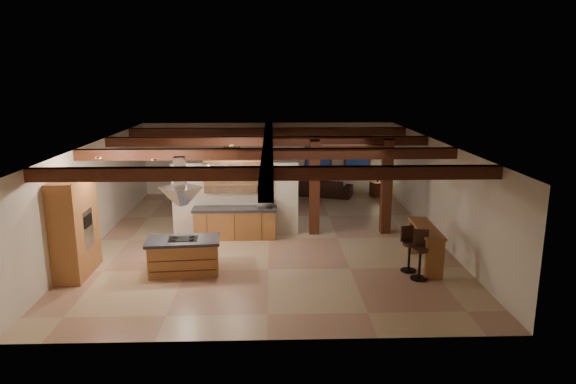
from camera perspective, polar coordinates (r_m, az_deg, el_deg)
name	(u,v)px	position (r m, az deg, el deg)	size (l,w,h in m)	color
ground	(269,239)	(15.41, -2.16, -5.20)	(12.00, 12.00, 0.00)	tan
room_walls	(268,180)	(14.95, -2.21, 1.29)	(12.00, 12.00, 12.00)	beige
ceiling_beams	(268,147)	(14.78, -2.25, 5.01)	(10.00, 12.00, 0.28)	#3A200E
timber_posts	(351,177)	(15.63, 7.00, 1.66)	(2.50, 0.30, 2.90)	#3A200E
partition_wall	(236,199)	(15.63, -5.85, -0.81)	(3.80, 0.18, 2.20)	beige
pantry_cabinet	(75,227)	(13.45, -22.60, -3.61)	(0.67, 1.60, 2.40)	#996131
back_counter	(235,223)	(15.41, -5.90, -3.41)	(2.50, 0.66, 0.94)	#996131
upper_display_cabinet	(235,176)	(15.28, -5.96, 1.76)	(1.80, 0.36, 0.95)	#996131
range_hood	(181,203)	(12.59, -11.77, -1.19)	(1.10, 1.10, 1.40)	silver
back_windows	(338,157)	(21.01, 5.56, 3.87)	(2.70, 0.07, 1.70)	#3A200E
framed_art	(232,153)	(20.87, -6.26, 4.35)	(0.65, 0.05, 0.85)	#3A200E
recessed_cans	(165,154)	(13.12, -13.46, 4.14)	(3.16, 2.46, 0.03)	silver
kitchen_island	(184,255)	(12.98, -11.50, -6.93)	(1.85, 1.10, 0.88)	#996131
dining_table	(258,203)	(18.42, -3.34, -1.17)	(1.75, 0.98, 0.62)	#3F190F
sofa	(323,188)	(20.74, 3.92, 0.50)	(2.30, 0.90, 0.67)	black
microwave	(265,204)	(15.22, -2.57, -1.29)	(0.43, 0.29, 0.24)	#BCBCC1
bar_counter	(425,240)	(13.55, 15.03, -5.14)	(0.56, 1.98, 1.03)	#996131
side_table	(377,189)	(20.87, 9.88, 0.30)	(0.47, 0.47, 0.59)	#3A200E
table_lamp	(378,176)	(20.76, 9.94, 1.73)	(0.28, 0.28, 0.34)	black
bar_stool_a	(420,255)	(12.71, 14.47, -6.76)	(0.43, 0.44, 1.19)	black
bar_stool_b	(409,249)	(13.15, 13.27, -6.16)	(0.40, 0.42, 1.13)	black
dining_chairs	(258,195)	(18.36, -3.35, -0.30)	(2.16, 2.16, 1.17)	#3A200E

